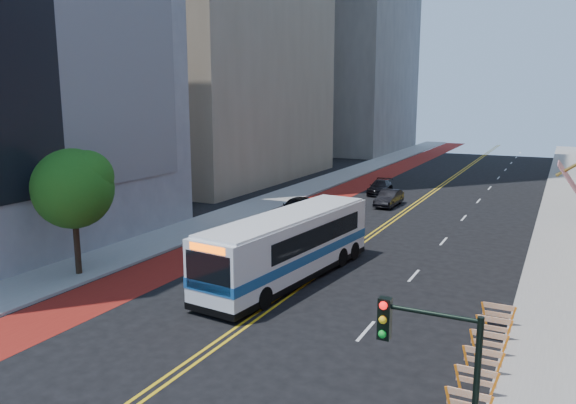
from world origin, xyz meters
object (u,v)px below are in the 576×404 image
(car_a, at_px, (297,207))
(car_b, at_px, (389,198))
(traffic_signal, at_px, (433,373))
(street_tree, at_px, (74,186))
(transit_bus, at_px, (290,245))
(car_c, at_px, (380,187))

(car_a, relative_size, car_b, 1.10)
(traffic_signal, xyz_separation_m, car_b, (-11.29, 35.51, -3.01))
(street_tree, xyz_separation_m, transit_bus, (10.30, 4.53, -3.07))
(car_a, xyz_separation_m, car_c, (2.76, 13.07, -0.14))
(traffic_signal, bearing_deg, car_a, 120.63)
(transit_bus, bearing_deg, traffic_signal, -47.54)
(transit_bus, height_order, car_b, transit_bus)
(car_b, height_order, car_c, car_b)
(transit_bus, bearing_deg, car_c, 103.39)
(transit_bus, distance_m, car_a, 15.22)
(traffic_signal, height_order, car_a, traffic_signal)
(street_tree, xyz_separation_m, car_c, (6.87, 31.46, -4.25))
(transit_bus, bearing_deg, car_b, 98.63)
(traffic_signal, distance_m, transit_bus, 17.59)
(transit_bus, xyz_separation_m, car_b, (-0.93, 21.42, -1.13))
(transit_bus, xyz_separation_m, car_c, (-3.43, 26.93, -1.17))
(traffic_signal, height_order, car_b, traffic_signal)
(traffic_signal, height_order, car_c, traffic_signal)
(traffic_signal, relative_size, car_b, 1.18)
(street_tree, height_order, car_b, street_tree)
(street_tree, relative_size, car_b, 1.56)
(car_b, bearing_deg, car_a, -123.98)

